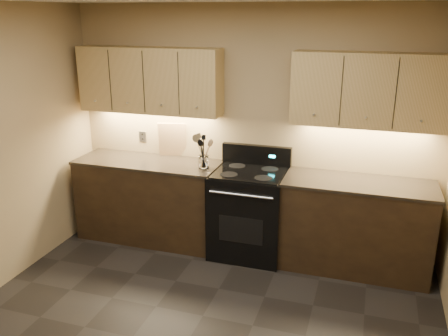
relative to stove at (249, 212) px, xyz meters
The scene contains 14 objects.
wall_back 0.88m from the stove, 104.10° to the left, with size 4.00×0.04×2.60m, color tan.
counter_left 1.18m from the stove, behind, with size 1.62×0.62×0.93m.
counter_right 1.10m from the stove, ahead, with size 1.46×0.62×0.93m.
stove is the anchor object (origin of this frame).
upper_cab_left 1.78m from the stove, behind, with size 1.60×0.30×0.70m, color tan.
upper_cab_right 1.73m from the stove, ahead, with size 1.44×0.30×0.70m, color tan.
outlet_plate 1.55m from the stove, 167.24° to the left, with size 0.09×0.01×0.12m, color #B2B5BA.
utensil_crock 0.72m from the stove, behind, with size 0.14×0.14×0.14m.
cutting_board 1.21m from the stove, 164.25° to the left, with size 0.31×0.02×0.40m, color tan.
wooden_spoon 0.81m from the stove, behind, with size 0.06×0.06×0.30m, color tan, non-canonical shape.
black_spoon 0.81m from the stove, behind, with size 0.06×0.06×0.33m, color black, non-canonical shape.
black_turner 0.81m from the stove, behind, with size 0.08×0.08×0.35m, color black, non-canonical shape.
steel_spatula 0.81m from the stove, behind, with size 0.08×0.08×0.37m, color silver, non-canonical shape.
steel_skimmer 0.79m from the stove, behind, with size 0.09×0.09×0.34m, color silver, non-canonical shape.
Camera 1 is at (1.24, -2.83, 2.50)m, focal length 38.00 mm.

